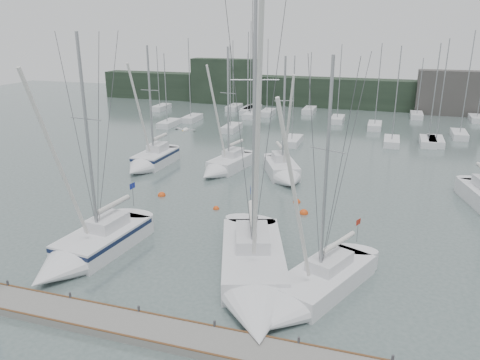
# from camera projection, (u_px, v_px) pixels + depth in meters

# --- Properties ---
(ground) EXTENTS (160.00, 160.00, 0.00)m
(ground) POSITION_uv_depth(u_px,v_px,m) (207.00, 284.00, 26.35)
(ground) COLOR #4D5D5B
(ground) RESTS_ON ground
(dock) EXTENTS (24.00, 2.00, 0.40)m
(dock) POSITION_uv_depth(u_px,v_px,m) (167.00, 334.00, 21.76)
(dock) COLOR slate
(dock) RESTS_ON ground
(far_treeline) EXTENTS (90.00, 4.00, 5.00)m
(far_treeline) POSITION_uv_depth(u_px,v_px,m) (336.00, 93.00, 81.61)
(far_treeline) COLOR black
(far_treeline) RESTS_ON ground
(far_building_left) EXTENTS (12.00, 3.00, 8.00)m
(far_building_left) POSITION_uv_depth(u_px,v_px,m) (225.00, 81.00, 85.06)
(far_building_left) COLOR black
(far_building_left) RESTS_ON ground
(far_building_right) EXTENTS (10.00, 3.00, 7.00)m
(far_building_right) POSITION_uv_depth(u_px,v_px,m) (450.00, 93.00, 74.33)
(far_building_right) COLOR #3F3C3A
(far_building_right) RESTS_ON ground
(mast_forest) EXTENTS (57.23, 26.99, 14.39)m
(mast_forest) POSITION_uv_depth(u_px,v_px,m) (332.00, 123.00, 66.86)
(mast_forest) COLOR silver
(mast_forest) RESTS_ON ground
(sailboat_near_left) EXTENTS (4.13, 9.77, 14.61)m
(sailboat_near_left) POSITION_uv_depth(u_px,v_px,m) (85.00, 251.00, 28.74)
(sailboat_near_left) COLOR silver
(sailboat_near_left) RESTS_ON ground
(sailboat_near_center) EXTENTS (7.17, 12.56, 19.02)m
(sailboat_near_center) POSITION_uv_depth(u_px,v_px,m) (255.00, 281.00, 25.41)
(sailboat_near_center) COLOR silver
(sailboat_near_center) RESTS_ON ground
(sailboat_near_right) EXTENTS (6.45, 9.89, 13.54)m
(sailboat_near_right) POSITION_uv_depth(u_px,v_px,m) (303.00, 295.00, 24.34)
(sailboat_near_right) COLOR silver
(sailboat_near_right) RESTS_ON ground
(sailboat_mid_a) EXTENTS (3.03, 7.86, 12.87)m
(sailboat_mid_a) POSITION_uv_depth(u_px,v_px,m) (149.00, 162.00, 47.37)
(sailboat_mid_a) COLOR silver
(sailboat_mid_a) RESTS_ON ground
(sailboat_mid_b) EXTENTS (4.04, 8.00, 12.74)m
(sailboat_mid_b) POSITION_uv_depth(u_px,v_px,m) (223.00, 167.00, 45.95)
(sailboat_mid_b) COLOR silver
(sailboat_mid_b) RESTS_ON ground
(sailboat_mid_c) EXTENTS (5.40, 7.69, 12.03)m
(sailboat_mid_c) POSITION_uv_depth(u_px,v_px,m) (284.00, 173.00, 43.92)
(sailboat_mid_c) COLOR silver
(sailboat_mid_c) RESTS_ON ground
(buoy_a) EXTENTS (0.50, 0.50, 0.50)m
(buoy_a) POSITION_uv_depth(u_px,v_px,m) (216.00, 209.00, 37.01)
(buoy_a) COLOR #D04412
(buoy_a) RESTS_ON ground
(buoy_b) EXTENTS (0.60, 0.60, 0.60)m
(buoy_b) POSITION_uv_depth(u_px,v_px,m) (297.00, 202.00, 38.34)
(buoy_b) COLOR #D04412
(buoy_b) RESTS_ON ground
(buoy_c) EXTENTS (0.67, 0.67, 0.67)m
(buoy_c) POSITION_uv_depth(u_px,v_px,m) (162.00, 196.00, 39.86)
(buoy_c) COLOR #D04412
(buoy_c) RESTS_ON ground
(seagull) EXTENTS (1.11, 0.52, 0.22)m
(seagull) POSITION_uv_depth(u_px,v_px,m) (185.00, 130.00, 23.77)
(seagull) COLOR white
(seagull) RESTS_ON ground
(buoy_d) EXTENTS (0.70, 0.70, 0.70)m
(buoy_d) POSITION_uv_depth(u_px,v_px,m) (304.00, 213.00, 36.11)
(buoy_d) COLOR #D04412
(buoy_d) RESTS_ON ground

